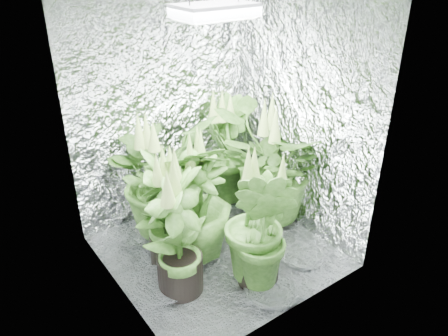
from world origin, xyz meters
name	(u,v)px	position (x,y,z in m)	size (l,w,h in m)	color
ground	(217,251)	(0.00, 0.00, 0.00)	(1.60, 1.60, 0.00)	silver
walls	(216,136)	(0.00, 0.00, 1.00)	(1.62, 1.62, 2.00)	silver
grow_lamp	(215,11)	(0.00, 0.00, 1.83)	(0.50, 0.30, 0.22)	gray
plant_a	(161,178)	(-0.20, 0.51, 0.50)	(1.14, 1.14, 1.07)	black
plant_b	(166,211)	(-0.37, 0.13, 0.45)	(0.67, 0.67, 1.00)	black
plant_c	(224,152)	(0.53, 0.64, 0.49)	(0.61, 0.61, 1.08)	black
plant_d	(198,202)	(-0.13, 0.06, 0.47)	(0.63, 0.63, 1.02)	black
plant_e	(274,168)	(0.63, 0.07, 0.53)	(1.04, 1.04, 1.12)	black
plant_f	(178,234)	(-0.45, -0.20, 0.47)	(0.71, 0.71, 1.06)	black
plant_g	(260,228)	(0.04, -0.46, 0.47)	(0.65, 0.65, 1.03)	black
circulation_fan	(255,199)	(0.59, 0.24, 0.16)	(0.15, 0.33, 0.38)	black
plant_label	(269,247)	(0.10, -0.49, 0.30)	(0.06, 0.01, 0.09)	white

